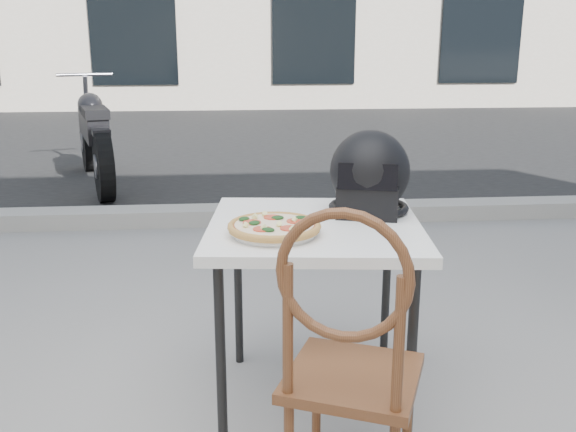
{
  "coord_description": "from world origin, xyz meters",
  "views": [
    {
      "loc": [
        0.09,
        -1.67,
        1.33
      ],
      "look_at": [
        0.27,
        0.4,
        0.76
      ],
      "focal_mm": 40.0,
      "sensor_mm": 36.0,
      "label": 1
    }
  ],
  "objects": [
    {
      "name": "cafe_chair_main",
      "position": [
        0.39,
        -0.13,
        0.52
      ],
      "size": [
        0.47,
        0.47,
        0.94
      ],
      "rotation": [
        0.0,
        0.0,
        2.74
      ],
      "color": "brown",
      "rests_on": "ground"
    },
    {
      "name": "pizza",
      "position": [
        0.22,
        0.36,
        0.74
      ],
      "size": [
        0.34,
        0.34,
        0.04
      ],
      "rotation": [
        0.0,
        0.0,
        0.1
      ],
      "color": "tan",
      "rests_on": "plate"
    },
    {
      "name": "plate",
      "position": [
        0.22,
        0.35,
        0.71
      ],
      "size": [
        0.3,
        0.3,
        0.02
      ],
      "rotation": [
        0.0,
        0.0,
        -0.04
      ],
      "color": "silver",
      "rests_on": "cafe_table_main"
    },
    {
      "name": "curb",
      "position": [
        0.0,
        3.0,
        0.06
      ],
      "size": [
        30.0,
        0.25,
        0.12
      ],
      "primitive_type": "cube",
      "color": "gray",
      "rests_on": "ground"
    },
    {
      "name": "helmet",
      "position": [
        0.59,
        0.62,
        0.84
      ],
      "size": [
        0.37,
        0.38,
        0.31
      ],
      "rotation": [
        0.0,
        0.0,
        -0.26
      ],
      "color": "black",
      "rests_on": "cafe_table_main"
    },
    {
      "name": "motorcycle",
      "position": [
        -1.2,
        4.43,
        0.45
      ],
      "size": [
        0.75,
        1.99,
        1.02
      ],
      "rotation": [
        0.0,
        0.0,
        0.29
      ],
      "color": "black",
      "rests_on": "street_asphalt"
    },
    {
      "name": "cafe_table_main",
      "position": [
        0.37,
        0.48,
        0.64
      ],
      "size": [
        0.82,
        0.82,
        0.71
      ],
      "rotation": [
        0.0,
        0.0,
        -0.1
      ],
      "color": "white",
      "rests_on": "ground"
    },
    {
      "name": "street_asphalt",
      "position": [
        0.0,
        7.0,
        0.0
      ],
      "size": [
        30.0,
        8.0,
        0.0
      ],
      "primitive_type": "cube",
      "color": "black",
      "rests_on": "ground"
    }
  ]
}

